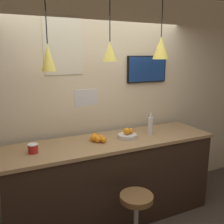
% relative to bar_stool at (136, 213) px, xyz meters
% --- Properties ---
extents(back_wall, '(8.00, 0.06, 2.90)m').
position_rel_bar_stool_xyz_m(back_wall, '(0.02, 1.10, 1.00)').
color(back_wall, beige).
rests_on(back_wall, ground_plane).
extents(service_counter, '(2.61, 0.71, 1.06)m').
position_rel_bar_stool_xyz_m(service_counter, '(0.02, 0.63, 0.08)').
color(service_counter, black).
rests_on(service_counter, ground_plane).
extents(bar_stool, '(0.37, 0.37, 0.66)m').
position_rel_bar_stool_xyz_m(bar_stool, '(0.00, 0.00, 0.00)').
color(bar_stool, '#B7B7BC').
rests_on(bar_stool, ground_plane).
extents(fruit_bowl, '(0.23, 0.23, 0.14)m').
position_rel_bar_stool_xyz_m(fruit_bowl, '(0.22, 0.61, 0.65)').
color(fruit_bowl, beige).
rests_on(fruit_bowl, service_counter).
extents(orange_pile, '(0.17, 0.24, 0.09)m').
position_rel_bar_stool_xyz_m(orange_pile, '(-0.17, 0.66, 0.65)').
color(orange_pile, orange).
rests_on(orange_pile, service_counter).
extents(juice_bottle, '(0.06, 0.06, 0.29)m').
position_rel_bar_stool_xyz_m(juice_bottle, '(0.56, 0.61, 0.73)').
color(juice_bottle, silver).
rests_on(juice_bottle, service_counter).
extents(spread_jar, '(0.11, 0.11, 0.10)m').
position_rel_bar_stool_xyz_m(spread_jar, '(-0.92, 0.61, 0.65)').
color(spread_jar, red).
rests_on(spread_jar, service_counter).
extents(pendant_lamp_left, '(0.15, 0.15, 0.90)m').
position_rel_bar_stool_xyz_m(pendant_lamp_left, '(-0.69, 0.69, 1.59)').
color(pendant_lamp_left, black).
extents(pendant_lamp_middle, '(0.17, 0.17, 0.81)m').
position_rel_bar_stool_xyz_m(pendant_lamp_middle, '(0.02, 0.69, 1.66)').
color(pendant_lamp_middle, black).
extents(pendant_lamp_right, '(0.21, 0.21, 0.78)m').
position_rel_bar_stool_xyz_m(pendant_lamp_right, '(0.72, 0.69, 1.70)').
color(pendant_lamp_right, black).
extents(mounted_tv, '(0.62, 0.04, 0.37)m').
position_rel_bar_stool_xyz_m(mounted_tv, '(0.76, 1.04, 1.42)').
color(mounted_tv, black).
extents(hanging_menu_board, '(0.24, 0.01, 0.17)m').
position_rel_bar_stool_xyz_m(hanging_menu_board, '(-0.40, 0.35, 1.20)').
color(hanging_menu_board, white).
extents(wall_poster, '(0.48, 0.01, 0.68)m').
position_rel_bar_stool_xyz_m(wall_poster, '(-0.43, 1.06, 1.72)').
color(wall_poster, beige).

